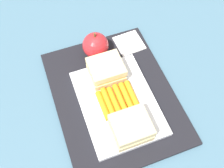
% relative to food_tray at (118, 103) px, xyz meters
% --- Properties ---
extents(ground_plane, '(2.40, 2.40, 0.00)m').
position_rel_food_tray_xyz_m(ground_plane, '(0.03, 0.00, -0.02)').
color(ground_plane, '#42667A').
extents(lunchbag_mat, '(0.36, 0.28, 0.01)m').
position_rel_food_tray_xyz_m(lunchbag_mat, '(0.03, 0.00, -0.01)').
color(lunchbag_mat, black).
rests_on(lunchbag_mat, ground_plane).
extents(food_tray, '(0.23, 0.17, 0.01)m').
position_rel_food_tray_xyz_m(food_tray, '(0.00, 0.00, 0.00)').
color(food_tray, white).
rests_on(food_tray, lunchbag_mat).
extents(sandwich_half_left, '(0.07, 0.08, 0.04)m').
position_rel_food_tray_xyz_m(sandwich_half_left, '(-0.08, 0.00, 0.03)').
color(sandwich_half_left, '#DBC189').
rests_on(sandwich_half_left, food_tray).
extents(sandwich_half_right, '(0.07, 0.08, 0.04)m').
position_rel_food_tray_xyz_m(sandwich_half_right, '(0.08, 0.00, 0.03)').
color(sandwich_half_right, '#DBC189').
rests_on(sandwich_half_right, food_tray).
extents(carrot_sticks_bundle, '(0.08, 0.09, 0.02)m').
position_rel_food_tray_xyz_m(carrot_sticks_bundle, '(0.00, 0.00, 0.01)').
color(carrot_sticks_bundle, orange).
rests_on(carrot_sticks_bundle, food_tray).
extents(apple, '(0.07, 0.07, 0.08)m').
position_rel_food_tray_xyz_m(apple, '(0.16, 0.00, 0.03)').
color(apple, red).
rests_on(apple, lunchbag_mat).
extents(paper_napkin, '(0.07, 0.07, 0.00)m').
position_rel_food_tray_xyz_m(paper_napkin, '(0.16, -0.10, -0.00)').
color(paper_napkin, white).
rests_on(paper_napkin, lunchbag_mat).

